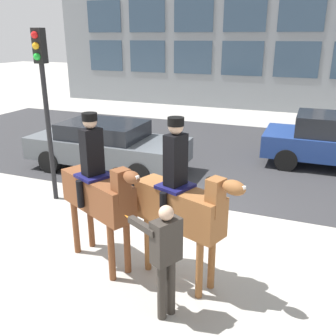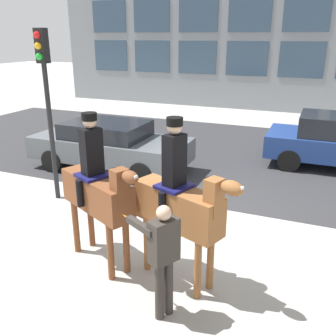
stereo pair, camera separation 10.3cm
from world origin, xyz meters
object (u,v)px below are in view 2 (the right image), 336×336
object	(u,v)px
mounted_horse_lead	(98,190)
pedestrian_bystander	(163,253)
traffic_light	(46,89)
mounted_horse_companion	(180,203)
street_car_near_lane	(110,144)
street_car_far_lane	(336,141)

from	to	relation	value
mounted_horse_lead	pedestrian_bystander	size ratio (longest dim) A/B	1.54
traffic_light	pedestrian_bystander	bearing A→B (deg)	-34.68
pedestrian_bystander	mounted_horse_companion	bearing A→B (deg)	-55.76
mounted_horse_lead	street_car_near_lane	world-z (taller)	mounted_horse_lead
mounted_horse_lead	traffic_light	bearing A→B (deg)	167.78
mounted_horse_companion	street_car_far_lane	distance (m)	7.31
mounted_horse_lead	mounted_horse_companion	bearing A→B (deg)	27.91
street_car_far_lane	traffic_light	distance (m)	8.19
mounted_horse_companion	street_car_near_lane	bearing A→B (deg)	152.37
mounted_horse_companion	street_car_far_lane	bearing A→B (deg)	92.01
mounted_horse_companion	street_car_far_lane	world-z (taller)	mounted_horse_companion
street_car_near_lane	mounted_horse_companion	bearing A→B (deg)	-48.22
street_car_far_lane	traffic_light	bearing A→B (deg)	-140.96
mounted_horse_lead	street_car_far_lane	world-z (taller)	mounted_horse_lead
pedestrian_bystander	street_car_near_lane	bearing A→B (deg)	-24.61
traffic_light	street_car_near_lane	bearing A→B (deg)	87.31
mounted_horse_companion	street_car_near_lane	size ratio (longest dim) A/B	0.57
pedestrian_bystander	street_car_far_lane	size ratio (longest dim) A/B	0.43
street_car_near_lane	traffic_light	size ratio (longest dim) A/B	1.18
mounted_horse_lead	pedestrian_bystander	xyz separation A→B (m)	(1.50, -0.82, -0.35)
mounted_horse_companion	street_car_near_lane	world-z (taller)	mounted_horse_companion
pedestrian_bystander	traffic_light	xyz separation A→B (m)	(-3.97, 2.75, 1.61)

